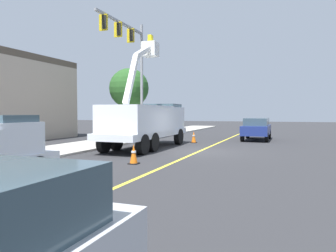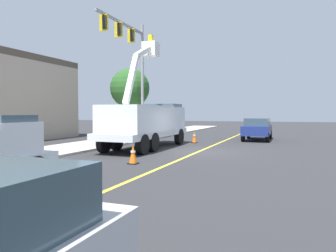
# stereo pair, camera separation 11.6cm
# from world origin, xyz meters

# --- Properties ---
(ground) EXTENTS (120.00, 120.00, 0.00)m
(ground) POSITION_xyz_m (0.00, 0.00, 0.00)
(ground) COLOR #2D2D30
(sidewalk_far_side) EXTENTS (60.10, 6.31, 0.12)m
(sidewalk_far_side) POSITION_xyz_m (0.33, 7.30, 0.06)
(sidewalk_far_side) COLOR #B2ADA3
(sidewalk_far_side) RESTS_ON ground
(lane_centre_stripe) EXTENTS (49.96, 2.42, 0.01)m
(lane_centre_stripe) POSITION_xyz_m (0.00, 0.00, 0.00)
(lane_centre_stripe) COLOR yellow
(lane_centre_stripe) RESTS_ON ground
(utility_bucket_truck) EXTENTS (8.30, 2.89, 7.05)m
(utility_bucket_truck) POSITION_xyz_m (0.78, 3.39, 1.61)
(utility_bucket_truck) COLOR white
(utility_bucket_truck) RESTS_ON ground
(passing_minivan) EXTENTS (4.88, 2.13, 1.69)m
(passing_minivan) POSITION_xyz_m (8.57, -2.63, 0.97)
(passing_minivan) COLOR navy
(passing_minivan) RESTS_ON ground
(traffic_cone_mid_front) EXTENTS (0.40, 0.40, 0.82)m
(traffic_cone_mid_front) POSITION_xyz_m (-5.02, 1.64, 0.40)
(traffic_cone_mid_front) COLOR black
(traffic_cone_mid_front) RESTS_ON ground
(traffic_cone_mid_rear) EXTENTS (0.40, 0.40, 0.82)m
(traffic_cone_mid_rear) POSITION_xyz_m (4.77, 1.43, 0.41)
(traffic_cone_mid_rear) COLOR black
(traffic_cone_mid_rear) RESTS_ON ground
(traffic_signal_mast) EXTENTS (6.57, 0.73, 8.96)m
(traffic_signal_mast) POSITION_xyz_m (4.43, 6.10, 6.35)
(traffic_signal_mast) COLOR gray
(traffic_signal_mast) RESTS_ON ground
(street_tree_right) EXTENTS (3.34, 3.34, 5.85)m
(street_tree_right) POSITION_xyz_m (7.85, 7.80, 4.16)
(street_tree_right) COLOR brown
(street_tree_right) RESTS_ON ground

